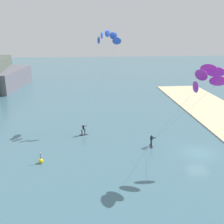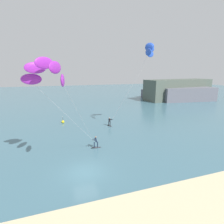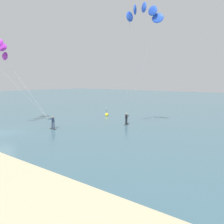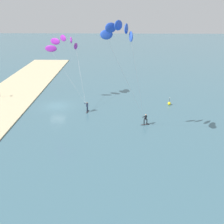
{
  "view_description": "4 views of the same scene",
  "coord_description": "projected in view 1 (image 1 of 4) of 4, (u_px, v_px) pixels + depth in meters",
  "views": [
    {
      "loc": [
        -30.91,
        13.94,
        15.3
      ],
      "look_at": [
        5.58,
        10.54,
        4.02
      ],
      "focal_mm": 44.38,
      "sensor_mm": 36.0,
      "label": 1
    },
    {
      "loc": [
        -2.71,
        -16.87,
        10.33
      ],
      "look_at": [
        5.57,
        7.58,
        4.43
      ],
      "focal_mm": 28.6,
      "sensor_mm": 36.0,
      "label": 2
    },
    {
      "loc": [
        31.56,
        -15.35,
        6.36
      ],
      "look_at": [
        6.93,
        12.13,
        1.99
      ],
      "focal_mm": 43.85,
      "sensor_mm": 36.0,
      "label": 3
    },
    {
      "loc": [
        43.75,
        10.52,
        16.61
      ],
      "look_at": [
        7.24,
        9.71,
        1.88
      ],
      "focal_mm": 43.51,
      "sensor_mm": 36.0,
      "label": 4
    }
  ],
  "objects": [
    {
      "name": "kitesurfer_mid_water",
      "position": [
        206.0,
        80.0,
        29.28
      ],
      "size": [
        8.93,
        7.48,
        11.64
      ],
      "color": "#333338",
      "rests_on": "ground"
    },
    {
      "name": "marker_buoy",
      "position": [
        41.0,
        161.0,
        32.42
      ],
      "size": [
        0.56,
        0.56,
        1.38
      ],
      "color": "yellow",
      "rests_on": "ground"
    },
    {
      "name": "kitesurfer_nearshore",
      "position": [
        106.0,
        42.0,
        42.57
      ],
      "size": [
        7.8,
        6.93,
        14.92
      ],
      "color": "#333338",
      "rests_on": "ground"
    },
    {
      "name": "ground_plane",
      "position": [
        199.0,
        153.0,
        35.15
      ],
      "size": [
        240.0,
        240.0,
        0.0
      ],
      "primitive_type": "plane",
      "color": "#426B7A"
    }
  ]
}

